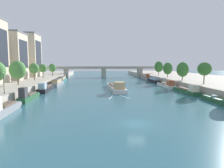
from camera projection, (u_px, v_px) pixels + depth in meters
name	position (u px, v px, depth m)	size (l,w,h in m)	color
ground_plane	(136.00, 124.00, 28.24)	(400.00, 400.00, 0.00)	#2D6070
quay_left	(6.00, 82.00, 78.91)	(36.00, 170.00, 2.43)	#B7AD9E
quay_right	(202.00, 80.00, 86.28)	(36.00, 170.00, 2.43)	#B7AD9E
barge_midriver	(116.00, 87.00, 64.75)	(4.57, 22.72, 3.20)	silver
wake_behind_barge	(118.00, 97.00, 50.71)	(5.60, 5.97, 0.03)	#A0CCD6
moored_boat_left_far	(3.00, 108.00, 33.49)	(2.20, 10.60, 3.49)	gray
moored_boat_left_midway	(28.00, 96.00, 46.07)	(2.07, 10.83, 3.41)	#235633
moored_boat_left_upstream	(46.00, 88.00, 61.83)	(2.73, 14.72, 2.97)	black
moored_boat_left_gap_after	(57.00, 82.00, 78.61)	(2.73, 15.54, 2.57)	gray
moored_boat_left_near	(62.00, 79.00, 94.59)	(2.95, 14.48, 2.43)	#23666B
moored_boat_right_midway	(220.00, 101.00, 42.62)	(2.57, 11.91, 2.17)	#235633
moored_boat_right_downstream	(187.00, 90.00, 57.16)	(2.56, 13.24, 2.85)	#235633
moored_boat_right_gap_after	(166.00, 85.00, 72.95)	(3.09, 15.16, 2.77)	silver
moored_boat_right_upstream	(154.00, 80.00, 91.05)	(2.48, 13.54, 2.64)	black
moored_boat_right_second	(146.00, 78.00, 105.12)	(2.41, 11.89, 3.35)	gray
tree_left_distant	(18.00, 70.00, 56.74)	(4.58, 4.58, 7.00)	brown
tree_left_midway	(34.00, 68.00, 72.10)	(3.63, 3.63, 6.38)	brown
tree_left_third	(43.00, 68.00, 83.82)	(3.48, 3.48, 5.98)	brown
tree_left_past_mid	(52.00, 68.00, 99.64)	(3.49, 3.49, 6.13)	brown
tree_right_end_of_row	(204.00, 69.00, 59.56)	(4.06, 4.06, 6.61)	brown
tree_right_midway	(183.00, 70.00, 73.41)	(4.37, 4.37, 6.73)	brown
tree_right_third	(168.00, 69.00, 87.10)	(4.12, 4.12, 6.66)	brown
tree_right_second	(159.00, 67.00, 100.82)	(4.33, 4.33, 7.32)	brown
lamppost_left_bank	(4.00, 82.00, 40.36)	(0.28, 0.28, 4.47)	black
building_left_middle	(6.00, 56.00, 75.34)	(13.91, 11.31, 18.18)	beige
building_left_far_end	(23.00, 55.00, 93.28)	(15.26, 11.89, 20.29)	beige
bridge_far	(104.00, 70.00, 123.94)	(70.37, 4.40, 6.83)	#9E998E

